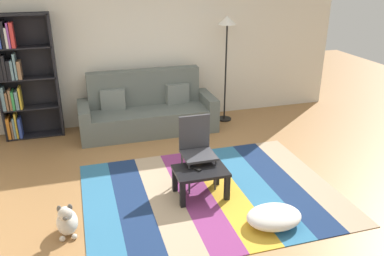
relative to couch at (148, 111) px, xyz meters
name	(u,v)px	position (x,y,z in m)	size (l,w,h in m)	color
ground_plane	(198,185)	(0.27, -2.02, -0.34)	(14.00, 14.00, 0.00)	#9E7042
back_wall	(155,45)	(0.27, 0.53, 1.01)	(6.80, 0.10, 2.70)	silver
rug	(211,193)	(0.36, -2.25, -0.33)	(3.08, 2.36, 0.01)	teal
couch	(148,111)	(0.00, 0.00, 0.00)	(2.26, 0.80, 1.00)	#59605B
bookshelf	(19,77)	(-1.96, 0.29, 0.68)	(0.90, 0.28, 1.97)	black
coffee_table	(201,175)	(0.22, -2.26, -0.05)	(0.63, 0.45, 0.35)	black
pouf	(274,217)	(0.81, -3.05, -0.23)	(0.62, 0.46, 0.19)	white
dog	(67,221)	(-1.34, -2.57, -0.18)	(0.22, 0.35, 0.40)	beige
standing_lamp	(227,34)	(1.42, 0.08, 1.20)	(0.32, 0.32, 1.85)	black
tv_remote	(196,169)	(0.17, -2.24, 0.04)	(0.04, 0.15, 0.02)	black
folding_chair	(196,145)	(0.27, -1.94, 0.20)	(0.40, 0.40, 0.90)	#38383D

